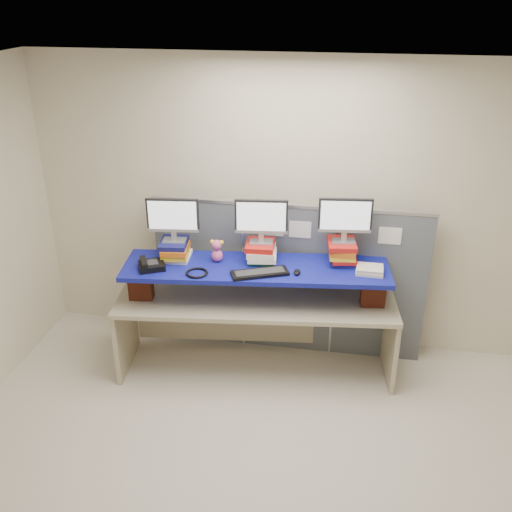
% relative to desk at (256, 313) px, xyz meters
% --- Properties ---
extents(room, '(5.00, 4.00, 2.80)m').
position_rel_desk_xyz_m(room, '(0.24, -1.37, 0.79)').
color(room, beige).
rests_on(room, ground).
extents(cubicle_partition, '(2.60, 0.06, 1.53)m').
position_rel_desk_xyz_m(cubicle_partition, '(0.24, 0.41, 0.16)').
color(cubicle_partition, '#4F555D').
rests_on(cubicle_partition, ground).
extents(desk, '(2.56, 1.01, 0.76)m').
position_rel_desk_xyz_m(desk, '(0.00, 0.00, 0.00)').
color(desk, tan).
rests_on(desk, ground).
extents(brick_pier_left, '(0.22, 0.14, 0.28)m').
position_rel_desk_xyz_m(brick_pier_left, '(-1.01, -0.17, 0.29)').
color(brick_pier_left, maroon).
rests_on(brick_pier_left, desk).
extents(brick_pier_right, '(0.22, 0.14, 0.28)m').
position_rel_desk_xyz_m(brick_pier_right, '(1.02, 0.07, 0.29)').
color(brick_pier_right, maroon).
rests_on(brick_pier_right, desk).
extents(blue_board, '(2.38, 0.85, 0.04)m').
position_rel_desk_xyz_m(blue_board, '(0.00, 0.00, 0.46)').
color(blue_board, '#11097C').
rests_on(blue_board, brick_pier_left).
extents(book_stack_left, '(0.28, 0.33, 0.17)m').
position_rel_desk_xyz_m(book_stack_left, '(-0.74, 0.03, 0.56)').
color(book_stack_left, white).
rests_on(book_stack_left, blue_board).
extents(book_stack_center, '(0.29, 0.32, 0.17)m').
position_rel_desk_xyz_m(book_stack_center, '(0.03, 0.12, 0.57)').
color(book_stack_center, '#217B34').
rests_on(book_stack_center, blue_board).
extents(book_stack_right, '(0.30, 0.33, 0.20)m').
position_rel_desk_xyz_m(book_stack_right, '(0.73, 0.21, 0.58)').
color(book_stack_right, '#131555').
rests_on(book_stack_right, blue_board).
extents(monitor_left, '(0.46, 0.15, 0.40)m').
position_rel_desk_xyz_m(monitor_left, '(-0.74, 0.03, 0.87)').
color(monitor_left, '#A1A2A6').
rests_on(monitor_left, book_stack_left).
extents(monitor_center, '(0.46, 0.15, 0.40)m').
position_rel_desk_xyz_m(monitor_center, '(0.02, 0.12, 0.88)').
color(monitor_center, '#A1A2A6').
rests_on(monitor_center, book_stack_center).
extents(monitor_right, '(0.46, 0.15, 0.40)m').
position_rel_desk_xyz_m(monitor_right, '(0.74, 0.21, 0.91)').
color(monitor_right, '#A1A2A6').
rests_on(monitor_right, book_stack_right).
extents(keyboard, '(0.51, 0.34, 0.03)m').
position_rel_desk_xyz_m(keyboard, '(0.06, -0.15, 0.49)').
color(keyboard, black).
rests_on(keyboard, blue_board).
extents(mouse, '(0.07, 0.11, 0.03)m').
position_rel_desk_xyz_m(mouse, '(0.37, -0.08, 0.49)').
color(mouse, black).
rests_on(mouse, blue_board).
extents(desk_phone, '(0.28, 0.27, 0.09)m').
position_rel_desk_xyz_m(desk_phone, '(-0.89, -0.20, 0.51)').
color(desk_phone, black).
rests_on(desk_phone, blue_board).
extents(headset, '(0.20, 0.20, 0.02)m').
position_rel_desk_xyz_m(headset, '(-0.47, -0.23, 0.49)').
color(headset, black).
rests_on(headset, blue_board).
extents(plush_toy, '(0.12, 0.09, 0.21)m').
position_rel_desk_xyz_m(plush_toy, '(-0.36, 0.04, 0.58)').
color(plush_toy, '#E45698').
rests_on(plush_toy, blue_board).
extents(binder_stack, '(0.23, 0.19, 0.06)m').
position_rel_desk_xyz_m(binder_stack, '(0.98, 0.05, 0.51)').
color(binder_stack, beige).
rests_on(binder_stack, blue_board).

